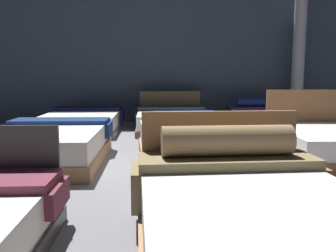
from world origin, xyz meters
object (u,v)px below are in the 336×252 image
(bed_7, at_px, (172,120))
(bed_8, at_px, (264,119))
(bed_4, at_px, (190,144))
(bed_6, at_px, (83,122))
(bed_1, at_px, (248,218))
(support_pillar, at_px, (298,58))
(bed_3, at_px, (49,146))
(bed_5, at_px, (326,143))

(bed_7, distance_m, bed_8, 2.19)
(bed_4, height_order, bed_8, bed_8)
(bed_6, bearing_deg, bed_4, -54.21)
(bed_1, height_order, bed_4, bed_1)
(support_pillar, bearing_deg, bed_3, -142.76)
(bed_1, relative_size, bed_6, 0.91)
(bed_3, height_order, bed_4, bed_4)
(bed_7, relative_size, support_pillar, 0.59)
(bed_4, bearing_deg, support_pillar, 48.15)
(bed_5, distance_m, support_pillar, 4.61)
(bed_5, bearing_deg, bed_8, 92.79)
(bed_8, distance_m, support_pillar, 2.28)
(bed_5, height_order, bed_8, bed_5)
(bed_3, xyz_separation_m, bed_8, (4.23, 3.04, -0.01))
(bed_6, bearing_deg, bed_7, 1.22)
(bed_8, bearing_deg, bed_1, -108.02)
(bed_4, bearing_deg, bed_5, -1.35)
(bed_4, relative_size, bed_6, 0.92)
(bed_1, bearing_deg, bed_7, 89.27)
(bed_4, height_order, bed_6, bed_4)
(support_pillar, bearing_deg, bed_7, -161.54)
(bed_1, xyz_separation_m, bed_7, (-0.07, 5.94, -0.05))
(bed_3, relative_size, bed_4, 1.08)
(bed_1, height_order, bed_5, bed_5)
(bed_3, relative_size, bed_8, 1.04)
(bed_1, xyz_separation_m, bed_8, (2.12, 5.95, -0.05))
(bed_5, relative_size, bed_6, 0.94)
(bed_1, xyz_separation_m, bed_5, (2.09, 2.94, -0.06))
(bed_3, height_order, bed_7, bed_7)
(bed_7, xyz_separation_m, bed_8, (2.19, 0.02, -0.00))
(bed_8, bearing_deg, bed_4, -123.49)
(bed_1, xyz_separation_m, bed_6, (-2.13, 5.94, -0.07))
(bed_3, distance_m, bed_6, 3.03)
(bed_6, bearing_deg, bed_8, 1.44)
(bed_4, xyz_separation_m, support_pillar, (3.42, 4.20, 1.49))
(bed_6, distance_m, bed_8, 4.25)
(support_pillar, bearing_deg, bed_1, -115.58)
(bed_1, xyz_separation_m, support_pillar, (3.40, 7.09, 1.46))
(bed_5, bearing_deg, bed_1, -122.06)
(bed_3, relative_size, bed_7, 1.04)
(bed_7, bearing_deg, bed_1, -88.38)
(bed_8, bearing_deg, bed_5, -88.97)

